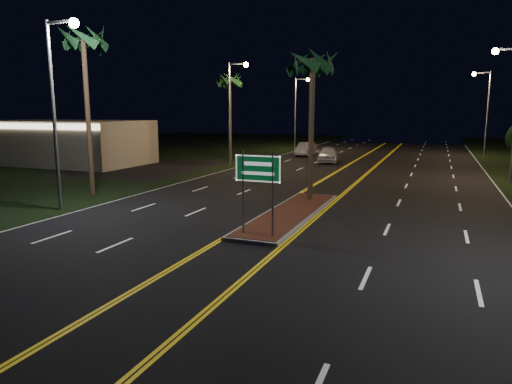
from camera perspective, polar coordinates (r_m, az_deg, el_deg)
The scene contains 15 objects.
ground at distance 15.21m, azimuth -3.66°, elevation -8.44°, with size 120.00×120.00×0.00m, color black.
grass_left at distance 52.72m, azimuth -21.92°, elevation 4.08°, with size 40.00×110.00×0.01m, color black.
median_island at distance 21.49m, azimuth 4.33°, elevation -2.71°, with size 2.25×10.25×0.17m.
highway_sign at distance 17.17m, azimuth 0.24°, elevation 1.96°, with size 1.80×0.08×3.20m.
commercial_building at distance 46.20m, azimuth -22.73°, elevation 5.77°, with size 15.00×8.12×4.00m.
streetlight_left_near at distance 23.94m, azimuth -23.47°, elevation 11.24°, with size 1.91×0.44×9.00m.
streetlight_left_mid at distance 40.67m, azimuth -2.85°, elevation 11.21°, with size 1.91×0.44×9.00m.
streetlight_left_far at distance 59.46m, azimuth 5.29°, elevation 10.80°, with size 1.91×0.44×9.00m.
streetlight_right_mid at distance 35.32m, azimuth 29.30°, elevation 10.14°, with size 1.91×0.44×9.00m.
streetlight_right_far at distance 55.21m, azimuth 26.63°, elevation 9.86°, with size 1.91×0.44×9.00m.
palm_median at distance 24.46m, azimuth 7.10°, elevation 15.74°, with size 2.40×2.40×8.30m.
palm_left_near at distance 28.40m, azimuth -20.80°, elevation 17.23°, with size 2.40×2.40×9.80m.
palm_left_far at distance 45.31m, azimuth -3.31°, elevation 13.73°, with size 2.40×2.40×8.80m.
car_near at distance 44.42m, azimuth 8.99°, elevation 4.83°, with size 2.26×5.27×1.76m, color silver.
car_far at distance 51.05m, azimuth 6.24°, elevation 5.50°, with size 2.13×4.98×1.66m, color silver.
Camera 1 is at (6.20, -13.03, 4.81)m, focal length 32.00 mm.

